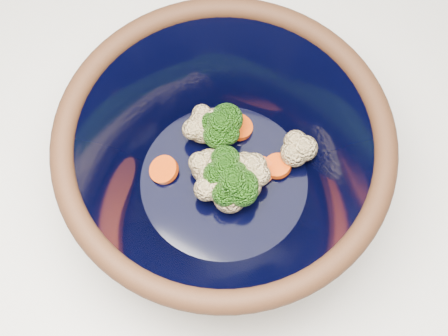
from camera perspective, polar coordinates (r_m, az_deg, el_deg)
ground at (r=1.54m, az=-0.06°, el=-12.15°), size 3.00×3.00×0.00m
counter at (r=1.10m, az=-0.09°, el=-7.68°), size 1.20×1.20×0.90m
mixing_bowl at (r=0.59m, az=0.00°, el=0.49°), size 0.37×0.37×0.13m
vegetable_pile at (r=0.61m, az=0.39°, el=0.13°), size 0.14×0.11×0.05m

